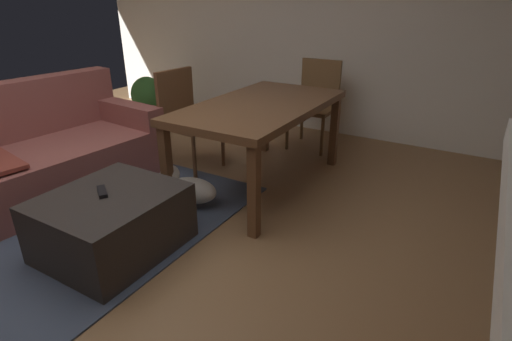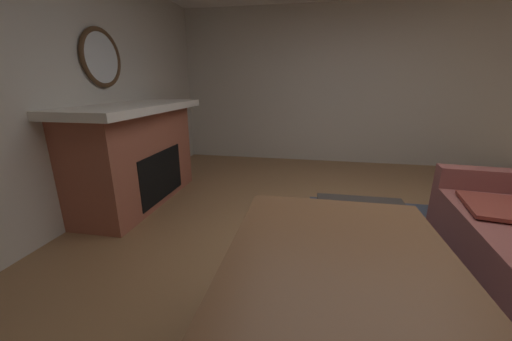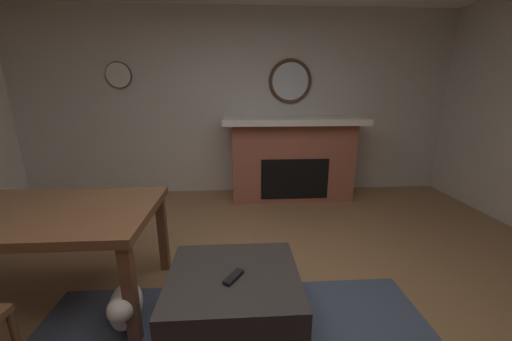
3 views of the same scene
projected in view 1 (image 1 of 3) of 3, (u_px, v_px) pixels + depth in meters
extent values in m
plane|color=olive|center=(103.00, 247.00, 2.69)|extent=(7.70, 7.70, 0.00)
cube|color=white|center=(307.00, 18.00, 4.70)|extent=(0.12, 6.20, 2.63)
cube|color=#3D475B|center=(62.00, 225.00, 2.94)|extent=(2.60, 2.00, 0.01)
cube|color=#8C4C47|center=(32.00, 175.00, 3.27)|extent=(2.18, 1.11, 0.42)
cube|color=#8C4C47|center=(124.00, 112.00, 3.86)|extent=(0.26, 0.94, 0.20)
cube|color=#2D2826|center=(112.00, 223.00, 2.59)|extent=(0.82, 0.73, 0.41)
cube|color=black|center=(102.00, 192.00, 2.52)|extent=(0.13, 0.16, 0.02)
cube|color=brown|center=(261.00, 106.00, 3.32)|extent=(1.64, 0.89, 0.06)
cube|color=brown|center=(167.00, 169.00, 3.05)|extent=(0.07, 0.07, 0.68)
cube|color=brown|center=(265.00, 120.00, 4.25)|extent=(0.07, 0.07, 0.68)
cube|color=brown|center=(254.00, 192.00, 2.69)|extent=(0.07, 0.07, 0.68)
cube|color=brown|center=(334.00, 132.00, 3.89)|extent=(0.07, 0.07, 0.68)
cube|color=brown|center=(192.00, 125.00, 3.78)|extent=(0.48, 0.48, 0.04)
cube|color=brown|center=(175.00, 95.00, 3.79)|extent=(0.44, 0.08, 0.48)
cylinder|color=brown|center=(223.00, 146.00, 3.91)|extent=(0.04, 0.04, 0.41)
cylinder|color=brown|center=(194.00, 158.00, 3.62)|extent=(0.04, 0.04, 0.41)
cylinder|color=brown|center=(193.00, 138.00, 4.13)|extent=(0.04, 0.04, 0.41)
cylinder|color=brown|center=(164.00, 149.00, 3.83)|extent=(0.04, 0.04, 0.41)
cube|color=brown|center=(313.00, 109.00, 4.32)|extent=(0.45, 0.45, 0.04)
cube|color=brown|center=(321.00, 82.00, 4.38)|extent=(0.05, 0.44, 0.48)
cylinder|color=brown|center=(322.00, 137.00, 4.16)|extent=(0.04, 0.04, 0.41)
cylinder|color=brown|center=(287.00, 131.00, 4.34)|extent=(0.04, 0.04, 0.41)
cylinder|color=brown|center=(335.00, 127.00, 4.48)|extent=(0.04, 0.04, 0.41)
cylinder|color=brown|center=(302.00, 122.00, 4.66)|extent=(0.04, 0.04, 0.41)
cylinder|color=beige|center=(149.00, 114.00, 5.38)|extent=(0.18, 0.18, 0.19)
ellipsoid|color=#387233|center=(147.00, 94.00, 5.27)|extent=(0.42, 0.42, 0.46)
ellipsoid|color=silver|center=(192.00, 190.00, 3.13)|extent=(0.30, 0.44, 0.21)
sphere|color=silver|center=(170.00, 175.00, 3.13)|extent=(0.16, 0.16, 0.16)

